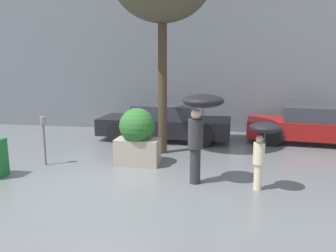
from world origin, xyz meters
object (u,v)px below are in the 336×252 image
(planter_box, at_px, (137,136))
(parked_car_far, at_px, (313,126))
(person_child, at_px, (263,139))
(parked_car_near, at_px, (165,123))
(parking_meter, at_px, (44,131))
(person_adult, at_px, (200,117))

(planter_box, bearing_deg, parked_car_far, 33.04)
(person_child, relative_size, parked_car_near, 0.32)
(planter_box, xyz_separation_m, person_child, (3.00, -1.36, 0.33))
(parked_car_near, height_order, parking_meter, parking_meter)
(person_adult, bearing_deg, parking_meter, 165.96)
(parked_car_far, bearing_deg, person_child, 161.51)
(person_child, relative_size, parked_car_far, 0.33)
(planter_box, distance_m, parked_car_far, 6.16)
(person_child, xyz_separation_m, parking_meter, (-5.37, 0.90, -0.18))
(parked_car_near, bearing_deg, person_child, -145.38)
(parked_car_near, xyz_separation_m, parked_car_far, (4.98, 0.33, -0.00))
(parked_car_far, height_order, parking_meter, parking_meter)
(person_child, height_order, parking_meter, person_child)
(parked_car_near, bearing_deg, planter_box, 178.48)
(person_adult, relative_size, person_child, 1.36)
(parked_car_near, xyz_separation_m, parking_meter, (-2.55, -3.49, 0.33))
(person_adult, bearing_deg, person_child, -14.08)
(parked_car_far, bearing_deg, planter_box, 129.16)
(parked_car_far, bearing_deg, person_adult, 148.62)
(planter_box, xyz_separation_m, person_adult, (1.71, -1.14, 0.72))
(person_child, distance_m, parking_meter, 5.45)
(person_child, bearing_deg, parking_meter, -156.95)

